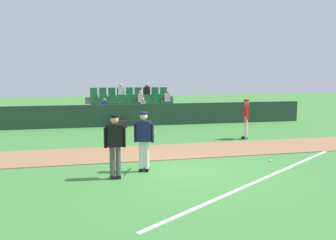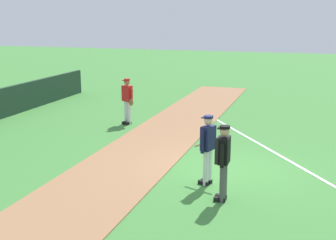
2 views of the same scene
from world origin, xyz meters
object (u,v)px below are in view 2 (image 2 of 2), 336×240
object	(u,v)px
umpire_home_plate	(223,159)
runner_red_jersey	(127,100)
batter_navy_jersey	(208,147)
baseball	(228,139)

from	to	relation	value
umpire_home_plate	runner_red_jersey	size ratio (longest dim) A/B	1.00
batter_navy_jersey	baseball	bearing A→B (deg)	3.54
runner_red_jersey	baseball	bearing A→B (deg)	-104.41
umpire_home_plate	runner_red_jersey	distance (m)	7.88
umpire_home_plate	baseball	bearing A→B (deg)	9.04
runner_red_jersey	batter_navy_jersey	bearing A→B (deg)	-140.40
batter_navy_jersey	baseball	xyz separation A→B (m)	(4.22, 0.26, -0.93)
batter_navy_jersey	runner_red_jersey	world-z (taller)	same
batter_navy_jersey	baseball	world-z (taller)	batter_navy_jersey
umpire_home_plate	baseball	xyz separation A→B (m)	(5.11, 0.81, -0.96)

